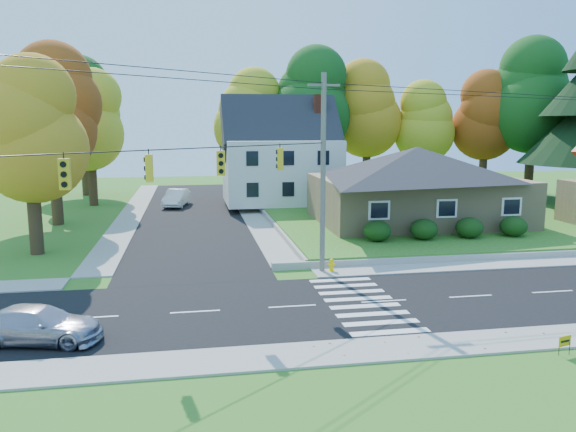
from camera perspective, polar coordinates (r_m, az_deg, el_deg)
name	(u,v)px	position (r m, az deg, el deg)	size (l,w,h in m)	color
ground	(384,302)	(24.68, 9.72, -8.57)	(120.00, 120.00, 0.00)	#3D7923
road_main	(384,301)	(24.68, 9.72, -8.55)	(90.00, 8.00, 0.02)	black
road_cross	(192,213)	(48.67, -9.71, 0.35)	(8.00, 44.00, 0.02)	black
sidewalk_north	(351,271)	(29.23, 6.44, -5.56)	(90.00, 2.00, 0.08)	#9C9A90
sidewalk_south	(433,346)	(20.32, 14.54, -12.63)	(90.00, 2.00, 0.08)	#9C9A90
lawn	(448,212)	(48.49, 15.96, 0.37)	(30.00, 30.00, 0.50)	#3D7923
ranch_house	(416,184)	(41.54, 12.91, 3.23)	(14.60, 10.60, 5.40)	tan
colonial_house	(281,157)	(50.82, -0.72, 6.04)	(10.40, 8.40, 9.60)	silver
hedge_row	(447,228)	(36.04, 15.84, -1.22)	(10.70, 1.70, 1.27)	#163A10
traffic_infrastructure	(373,179)	(24.84, 8.68, 3.73)	(38.10, 10.66, 10.00)	#666059
tree_lot_0	(251,116)	(56.41, -3.79, 10.14)	(6.72, 6.72, 12.51)	#3F2A19
tree_lot_1	(312,102)	(56.42, 2.50, 11.48)	(7.84, 7.84, 14.60)	#3F2A19
tree_lot_2	(368,109)	(58.93, 8.10, 10.67)	(7.28, 7.28, 13.56)	#3F2A19
tree_lot_3	(426,122)	(60.09, 13.89, 9.22)	(6.16, 6.16, 11.47)	#3F2A19
tree_lot_4	(486,116)	(61.86, 19.46, 9.57)	(6.72, 6.72, 12.51)	#3F2A19
tree_lot_5	(534,96)	(62.27, 23.74, 11.12)	(8.40, 8.40, 15.64)	#3F2A19
tree_west_0	(28,130)	(35.25, -24.86, 7.89)	(6.16, 6.16, 11.47)	#3F2A19
tree_west_1	(51,111)	(45.21, -22.96, 9.81)	(7.28, 7.28, 13.56)	#3F2A19
tree_west_2	(89,121)	(54.83, -19.54, 9.13)	(6.72, 6.72, 12.51)	#3F2A19
tree_west_3	(82,108)	(63.07, -20.21, 10.25)	(7.84, 7.84, 14.60)	#3F2A19
silver_sedan	(39,325)	(21.63, -23.98, -10.05)	(1.77, 4.36, 1.27)	#A2A3B8
white_car	(177,198)	(52.47, -11.26, 1.82)	(1.65, 4.74, 1.56)	white
fire_hydrant	(332,266)	(28.91, 4.45, -5.07)	(0.42, 0.32, 0.73)	#FFCA01
yard_sign	(565,342)	(20.99, 26.31, -11.36)	(0.51, 0.16, 0.65)	black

